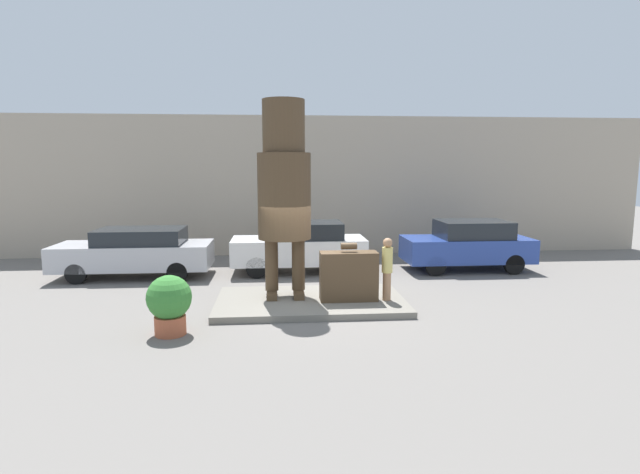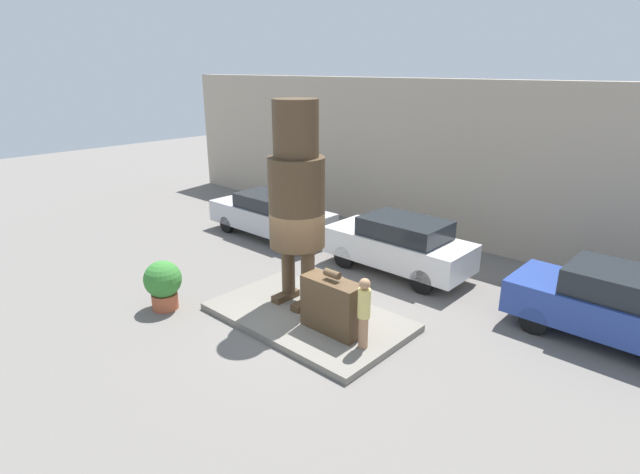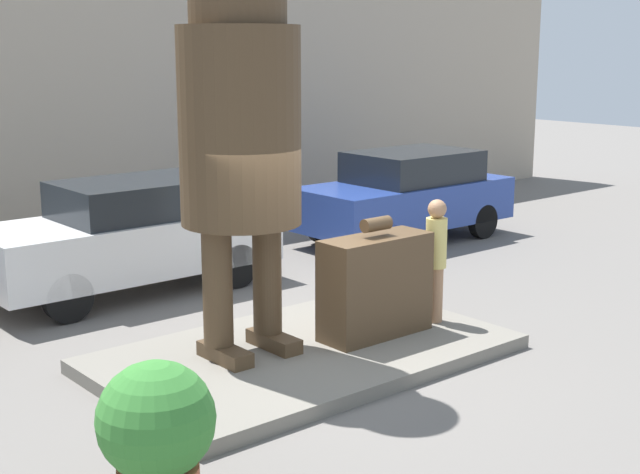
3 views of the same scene
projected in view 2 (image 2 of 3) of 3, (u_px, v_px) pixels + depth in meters
The scene contains 10 objects.
ground_plane at pixel (308, 320), 11.95m from camera, with size 60.00×60.00×0.00m, color slate.
pedestal at pixel (308, 317), 11.93m from camera, with size 4.71×2.83×0.16m.
building_backdrop at pixel (466, 165), 16.34m from camera, with size 28.00×0.60×5.39m.
statue_figure at pixel (297, 189), 11.59m from camera, with size 1.33×1.33×4.93m.
giant_suitcase at pixel (332, 305), 10.96m from camera, with size 1.42×0.55×1.45m.
tourist at pixel (364, 310), 10.22m from camera, with size 0.27×0.27×1.57m.
parked_car_silver at pixel (272, 214), 17.60m from camera, with size 4.75×1.84×1.54m.
parked_car_white at pixel (399, 244), 14.45m from camera, with size 4.34×1.74×1.66m.
parked_car_blue at pixel (614, 304), 10.80m from camera, with size 4.18×1.81×1.66m.
planter_pot at pixel (163, 283), 12.30m from camera, with size 0.92×0.92×1.26m.
Camera 2 is at (7.41, -7.68, 5.76)m, focal length 28.00 mm.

